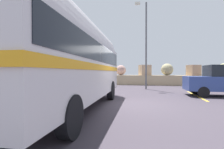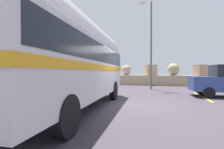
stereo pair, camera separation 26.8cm
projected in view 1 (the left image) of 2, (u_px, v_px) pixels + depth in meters
The scene contains 5 objects.
ground at pixel (128, 104), 7.61m from camera, with size 32.00×26.00×0.02m.
breakwater at pixel (141, 78), 19.08m from camera, with size 31.36×2.19×2.41m.
vintage_coach at pixel (71, 57), 6.34m from camera, with size 2.89×8.70×3.70m.
parked_car_nearest at pixel (223, 80), 9.95m from camera, with size 4.15×1.82×1.86m.
lamp_post at pixel (145, 41), 14.01m from camera, with size 1.00×0.36×7.29m.
Camera 1 is at (0.91, -7.57, 1.46)m, focal length 26.86 mm.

